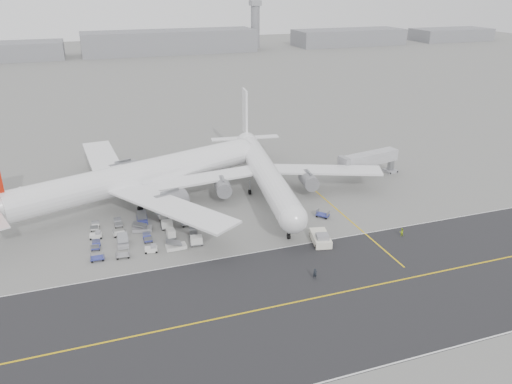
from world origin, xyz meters
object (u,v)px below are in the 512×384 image
object	(u,v)px
control_tower	(255,24)
airliner_b	(264,171)
jet_bridge	(369,160)
pushback_tug	(321,238)
airliner_a	(132,178)
ground_crew_a	(315,274)
ground_crew_b	(402,232)

from	to	relation	value
control_tower	airliner_b	size ratio (longest dim) A/B	0.58
control_tower	airliner_b	xyz separation A→B (m)	(-81.53, -243.13, -10.87)
jet_bridge	pushback_tug	bearing A→B (deg)	-144.64
airliner_a	jet_bridge	size ratio (longest dim) A/B	3.52
control_tower	ground_crew_a	bearing A→B (deg)	-107.10
airliner_b	jet_bridge	distance (m)	27.24
airliner_a	airliner_b	size ratio (longest dim) A/B	1.12
control_tower	jet_bridge	bearing A→B (deg)	-102.66
airliner_b	pushback_tug	distance (m)	25.07
control_tower	airliner_a	size ratio (longest dim) A/B	0.52
jet_bridge	ground_crew_b	distance (m)	30.18
ground_crew_b	airliner_b	bearing A→B (deg)	-46.02
airliner_b	ground_crew_b	bearing A→B (deg)	-49.59
pushback_tug	ground_crew_a	world-z (taller)	pushback_tug
control_tower	ground_crew_b	size ratio (longest dim) A/B	19.79
pushback_tug	ground_crew_b	size ratio (longest dim) A/B	5.16
airliner_a	airliner_b	bearing A→B (deg)	-115.24
control_tower	ground_crew_b	world-z (taller)	control_tower
control_tower	ground_crew_a	xyz separation A→B (m)	(-85.55, -278.16, -15.36)
airliner_a	ground_crew_b	world-z (taller)	airliner_a
pushback_tug	ground_crew_b	bearing A→B (deg)	3.37
ground_crew_a	ground_crew_b	world-z (taller)	ground_crew_a
airliner_a	jet_bridge	xyz separation A→B (m)	(55.21, -2.09, -1.75)
airliner_b	ground_crew_a	world-z (taller)	airliner_b
control_tower	jet_bridge	size ratio (longest dim) A/B	1.82
airliner_b	airliner_a	bearing A→B (deg)	-179.02
ground_crew_a	ground_crew_b	bearing A→B (deg)	31.75
airliner_b	jet_bridge	world-z (taller)	airliner_b
ground_crew_a	jet_bridge	bearing A→B (deg)	60.79
airliner_a	pushback_tug	bearing A→B (deg)	-151.39
jet_bridge	ground_crew_b	world-z (taller)	jet_bridge
control_tower	ground_crew_b	distance (m)	278.18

